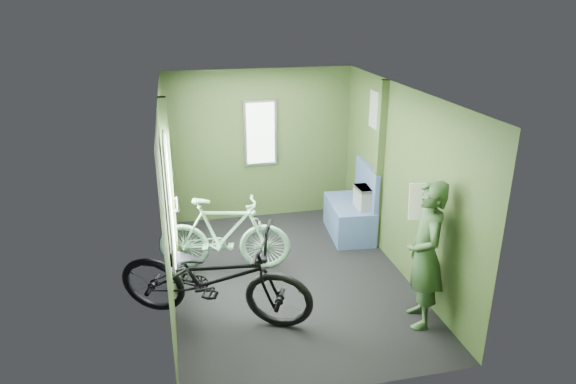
% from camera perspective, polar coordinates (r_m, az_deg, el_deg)
% --- Properties ---
extents(room, '(4.00, 4.02, 2.31)m').
position_cam_1_polar(room, '(5.90, -0.22, 2.81)').
color(room, black).
rests_on(room, ground).
extents(bicycle_black, '(2.31, 1.73, 1.23)m').
position_cam_1_polar(bicycle_black, '(5.73, -8.05, -14.08)').
color(bicycle_black, black).
rests_on(bicycle_black, ground).
extents(bicycle_mint, '(1.75, 0.93, 1.04)m').
position_cam_1_polar(bicycle_mint, '(6.68, -6.95, -8.57)').
color(bicycle_mint, '#8BCDA2').
rests_on(bicycle_mint, ground).
extents(passenger, '(0.51, 0.69, 1.59)m').
position_cam_1_polar(passenger, '(5.46, 15.01, -6.74)').
color(passenger, '#32502B').
rests_on(passenger, ground).
extents(waste_box, '(0.24, 0.33, 0.81)m').
position_cam_1_polar(waste_box, '(7.31, 8.46, -2.42)').
color(waste_box, gray).
rests_on(waste_box, ground).
extents(bench_seat, '(0.63, 1.04, 1.05)m').
position_cam_1_polar(bench_seat, '(7.50, 7.03, -2.50)').
color(bench_seat, navy).
rests_on(bench_seat, ground).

